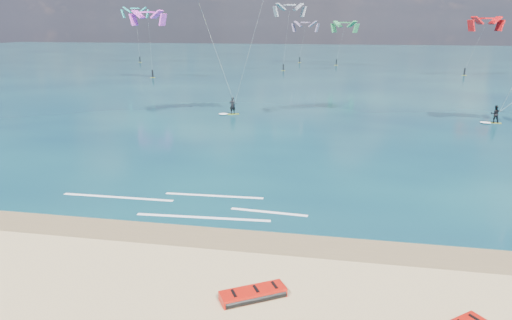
# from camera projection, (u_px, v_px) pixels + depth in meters

# --- Properties ---
(ground) EXTENTS (320.00, 320.00, 0.00)m
(ground) POSITION_uv_depth(u_px,v_px,m) (292.00, 105.00, 56.46)
(ground) COLOR tan
(ground) RESTS_ON ground
(wet_sand_strip) EXTENTS (320.00, 2.40, 0.01)m
(wet_sand_strip) POSITION_uv_depth(u_px,v_px,m) (211.00, 237.00, 21.60)
(wet_sand_strip) COLOR brown
(wet_sand_strip) RESTS_ON ground
(sea) EXTENTS (320.00, 200.00, 0.04)m
(sea) POSITION_uv_depth(u_px,v_px,m) (317.00, 62.00, 116.75)
(sea) COLOR #0B293D
(sea) RESTS_ON ground
(packed_kite_left) EXTENTS (2.83, 2.28, 0.40)m
(packed_kite_left) POSITION_uv_depth(u_px,v_px,m) (253.00, 298.00, 16.80)
(packed_kite_left) COLOR red
(packed_kite_left) RESTS_ON ground
(kitesurfer_main) EXTENTS (8.99, 9.36, 16.73)m
(kitesurfer_main) POSITION_uv_depth(u_px,v_px,m) (231.00, 33.00, 44.61)
(kitesurfer_main) COLOR #A6CD18
(kitesurfer_main) RESTS_ON sea
(shoreline_foam) EXTENTS (14.39, 3.64, 0.01)m
(shoreline_foam) POSITION_uv_depth(u_px,v_px,m) (192.00, 205.00, 25.25)
(shoreline_foam) COLOR white
(shoreline_foam) RESTS_ON ground
(distant_kites) EXTENTS (79.81, 40.32, 13.01)m
(distant_kites) POSITION_uv_depth(u_px,v_px,m) (273.00, 43.00, 95.23)
(distant_kites) COLOR #F247E0
(distant_kites) RESTS_ON ground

